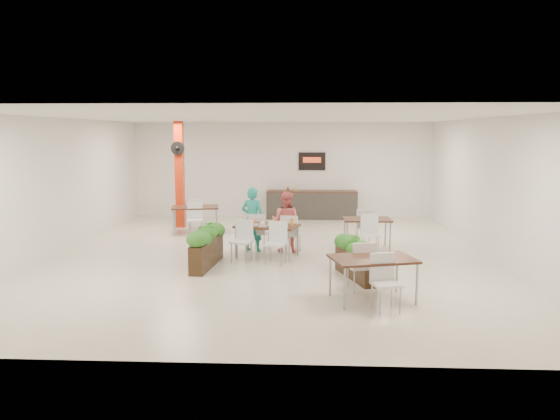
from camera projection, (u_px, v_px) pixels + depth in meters
The scene contains 12 objects.
ground at pixel (271, 256), 12.74m from camera, with size 12.00×12.00×0.00m, color beige.
room_shell at pixel (271, 170), 12.46m from camera, with size 10.10×12.10×3.22m.
red_column at pixel (180, 173), 16.40m from camera, with size 0.40×0.41×3.20m.
service_counter at pixel (312, 204), 18.22m from camera, with size 3.00×0.64×2.20m.
main_table at pixel (267, 230), 12.54m from camera, with size 1.60×1.88×0.92m.
diner_man at pixel (253, 219), 13.19m from camera, with size 0.57×0.38×1.57m, color teal.
diner_woman at pixel (286, 222), 13.16m from camera, with size 0.71×0.55×1.46m, color #EA6868.
planter_left at pixel (207, 243), 11.70m from camera, with size 0.52×1.86×0.97m.
planter_right at pixel (356, 255), 10.74m from camera, with size 0.78×1.63×0.87m.
side_table_a at pixel (195, 210), 15.70m from camera, with size 1.46×1.67×0.92m.
side_table_b at pixel (367, 223), 13.50m from camera, with size 1.18×1.63×0.92m.
side_table_c at pixel (373, 264), 9.28m from camera, with size 1.57×1.67×0.92m.
Camera 1 is at (0.82, -12.44, 2.86)m, focal length 35.00 mm.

